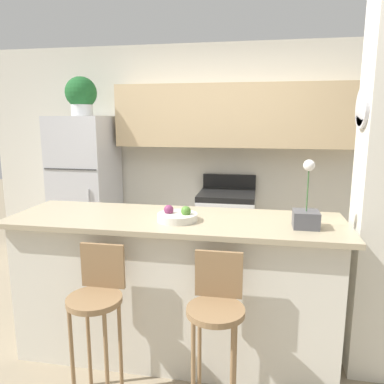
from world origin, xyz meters
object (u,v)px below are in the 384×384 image
Objects in this scene: bar_stool_left at (97,302)px; fruit_bowl at (177,216)px; refrigerator at (87,192)px; bar_stool_right at (216,313)px; potted_plant_on_fridge at (81,95)px; trash_bin at (124,257)px; stove_range at (226,231)px; orchid_vase at (306,213)px.

fruit_bowl reaches higher than bar_stool_left.
refrigerator is 2.19m from fruit_bowl.
potted_plant_on_fridge is (-1.78, 2.07, 1.33)m from bar_stool_right.
fruit_bowl is 0.72× the size of trash_bin.
stove_range is at bearing 1.97° from refrigerator.
stove_range is at bearing 83.65° from fruit_bowl.
stove_range is 1.18m from trash_bin.
trash_bin is at bearing 123.80° from fruit_bowl.
orchid_vase is at bearing -35.52° from refrigerator.
trash_bin is at bearing -164.51° from stove_range.
bar_stool_left is 2.23× the size of potted_plant_on_fridge.
stove_range is 2.82× the size of trash_bin.
fruit_bowl is (1.45, -1.62, 0.20)m from refrigerator.
refrigerator is at bearing -178.03° from stove_range.
bar_stool_left is 1.39m from orchid_vase.
fruit_bowl is at bearing -56.20° from trash_bin.
potted_plant_on_fridge reaches higher than trash_bin.
orchid_vase is (0.51, 0.44, 0.49)m from bar_stool_right.
refrigerator is 1.80× the size of bar_stool_right.
stove_range is at bearing 93.63° from bar_stool_right.
fruit_bowl is (-0.19, -1.68, 0.61)m from stove_range.
fruit_bowl is 1.87m from trash_bin.
bar_stool_left is 2.54× the size of trash_bin.
potted_plant_on_fridge is 2.93m from orchid_vase.
fruit_bowl is at bearing -48.13° from potted_plant_on_fridge.
bar_stool_right is at bearing -86.37° from stove_range.
bar_stool_right is 0.83m from orchid_vase.
trash_bin is (0.54, -0.25, -0.68)m from refrigerator.
fruit_bowl reaches higher than trash_bin.
bar_stool_right is (0.72, 0.00, 0.00)m from bar_stool_left.
potted_plant_on_fridge is at bearing 130.63° from bar_stool_right.
bar_stool_right is at bearing -49.37° from refrigerator.
bar_stool_right is at bearing -139.39° from orchid_vase.
stove_range is 2.48× the size of potted_plant_on_fridge.
refrigerator is 4.04× the size of orchid_vase.
refrigerator is 4.02× the size of potted_plant_on_fridge.
orchid_vase reaches higher than bar_stool_left.
fruit_bowl reaches higher than stove_range.
stove_range reaches higher than trash_bin.
orchid_vase reaches higher than bar_stool_right.
orchid_vase is 2.42m from trash_bin.
stove_range is 3.93× the size of fruit_bowl.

